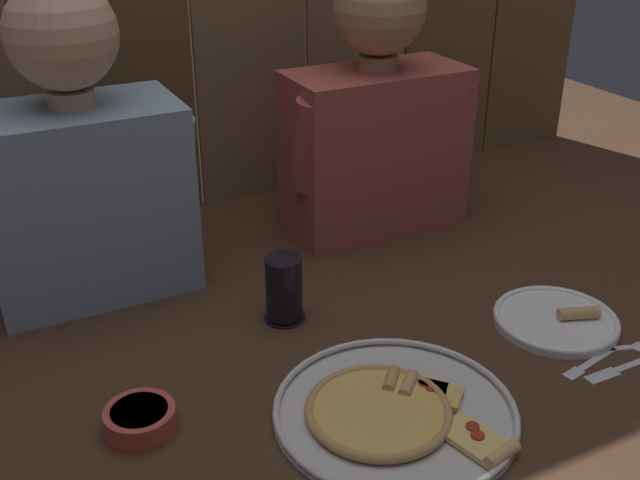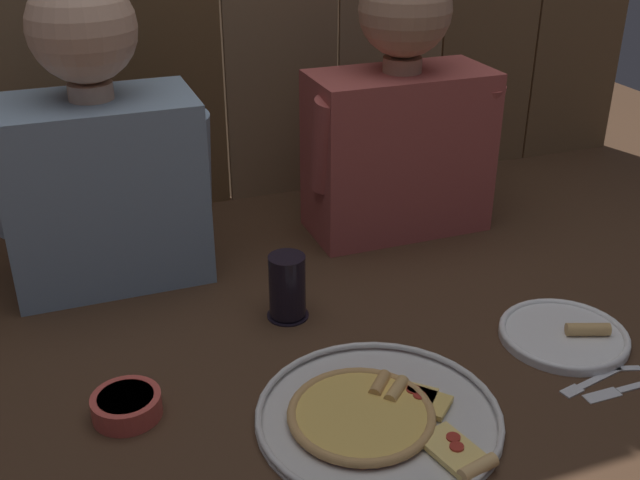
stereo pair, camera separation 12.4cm
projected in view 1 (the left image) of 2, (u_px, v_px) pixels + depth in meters
The scene contains 10 objects.
ground_plane at pixel (347, 362), 1.25m from camera, with size 3.20×3.20×0.00m, color #422B1C.
pizza_tray at pixel (393, 410), 1.12m from camera, with size 0.36×0.36×0.03m.
dinner_plate at pixel (556, 319), 1.35m from camera, with size 0.22×0.22×0.03m.
drinking_glass at pixel (284, 289), 1.34m from camera, with size 0.08×0.08×0.12m.
dipping_bowl at pixel (140, 418), 1.09m from camera, with size 0.10×0.10×0.03m.
table_fork at pixel (588, 364), 1.24m from camera, with size 0.13×0.04×0.01m.
table_knife at pixel (623, 367), 1.23m from camera, with size 0.16×0.02×0.01m.
table_spoon at pixel (632, 346), 1.28m from camera, with size 0.14×0.07×0.01m.
diner_left at pixel (79, 154), 1.35m from camera, with size 0.40×0.22×0.58m.
diner_right at pixel (376, 107), 1.60m from camera, with size 0.42×0.20×0.57m.
Camera 1 is at (-0.50, -0.89, 0.74)m, focal length 42.74 mm.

